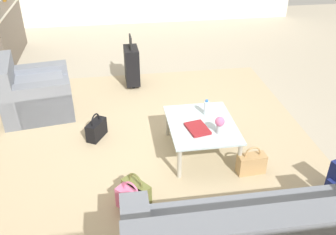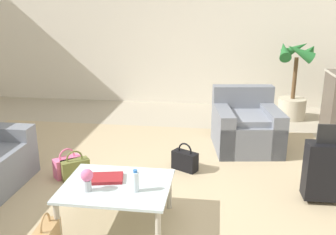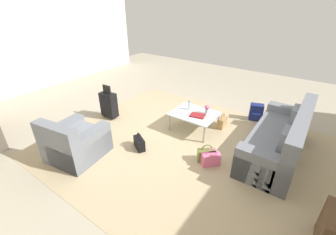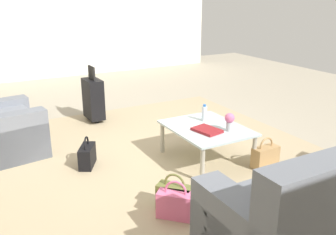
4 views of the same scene
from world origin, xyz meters
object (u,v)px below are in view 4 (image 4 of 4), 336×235
at_px(coffee_table, 207,131).
at_px(suitcase_black, 93,98).
at_px(handbag_tan, 265,156).
at_px(handbag_pink, 176,204).
at_px(water_bottle, 204,113).
at_px(handbag_olive, 175,197).
at_px(handbag_black, 87,156).
at_px(coffee_table_book, 207,130).
at_px(flower_vase, 230,120).

xyz_separation_m(coffee_table, suitcase_black, (2.00, 0.70, -0.01)).
xyz_separation_m(handbag_tan, handbag_pink, (-0.38, 1.39, 0.00)).
bearing_deg(water_bottle, handbag_tan, -150.60).
bearing_deg(handbag_olive, handbag_pink, 154.01).
bearing_deg(coffee_table, handbag_black, 68.20).
height_order(water_bottle, handbag_olive, water_bottle).
xyz_separation_m(coffee_table_book, handbag_black, (0.63, 1.19, -0.30)).
bearing_deg(handbag_black, suitcase_black, -21.00).
bearing_deg(coffee_table, handbag_olive, 131.25).
relative_size(handbag_olive, handbag_tan, 1.00).
relative_size(water_bottle, suitcase_black, 0.24).
bearing_deg(handbag_tan, coffee_table, 45.28).
bearing_deg(coffee_table_book, handbag_pink, 119.92).
relative_size(coffee_table, water_bottle, 4.79).
bearing_deg(coffee_table_book, suitcase_black, 4.33).
xyz_separation_m(coffee_table, coffee_table_book, (-0.12, 0.08, 0.06)).
distance_m(coffee_table_book, handbag_black, 1.38).
distance_m(coffee_table_book, handbag_olive, 1.04).
bearing_deg(handbag_black, water_bottle, -102.69).
bearing_deg(handbag_pink, water_bottle, -43.49).
distance_m(water_bottle, handbag_black, 1.46).
xyz_separation_m(water_bottle, flower_vase, (-0.42, -0.05, 0.03)).
bearing_deg(handbag_pink, flower_vase, -58.74).
relative_size(coffee_table_book, handbag_black, 0.85).
relative_size(coffee_table, coffee_table_book, 3.20).
xyz_separation_m(water_bottle, handbag_black, (0.31, 1.37, -0.38)).
xyz_separation_m(coffee_table_book, handbag_tan, (-0.36, -0.56, -0.30)).
height_order(coffee_table, flower_vase, flower_vase).
xyz_separation_m(coffee_table, handbag_pink, (-0.86, 0.91, -0.24)).
bearing_deg(suitcase_black, coffee_table_book, -163.70).
distance_m(handbag_tan, handbag_pink, 1.44).
xyz_separation_m(coffee_table_book, handbag_pink, (-0.74, 0.83, -0.30)).
height_order(handbag_tan, handbag_black, same).
distance_m(coffee_table, suitcase_black, 2.12).
xyz_separation_m(water_bottle, suitcase_black, (1.80, 0.80, -0.15)).
bearing_deg(flower_vase, handbag_black, 62.87).
bearing_deg(coffee_table_book, coffee_table, -45.66).
xyz_separation_m(water_bottle, coffee_table_book, (-0.32, 0.18, -0.08)).
bearing_deg(suitcase_black, coffee_table, -160.71).
height_order(coffee_table, water_bottle, water_bottle).
xyz_separation_m(flower_vase, handbag_olive, (-0.53, 1.00, -0.41)).
relative_size(water_bottle, handbag_tan, 0.57).
height_order(flower_vase, handbag_olive, flower_vase).
xyz_separation_m(flower_vase, handbag_pink, (-0.64, 1.06, -0.41)).
bearing_deg(flower_vase, suitcase_black, 20.95).
relative_size(suitcase_black, handbag_black, 2.37).
xyz_separation_m(suitcase_black, handbag_olive, (-2.75, 0.15, -0.23)).
distance_m(coffee_table, handbag_pink, 1.27).
height_order(suitcase_black, handbag_pink, suitcase_black).
bearing_deg(suitcase_black, flower_vase, -159.05).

